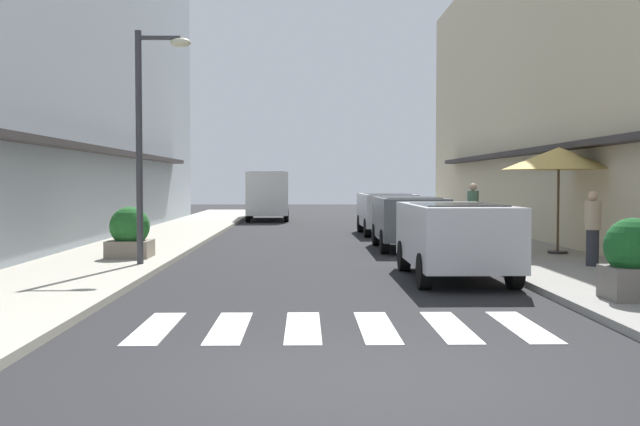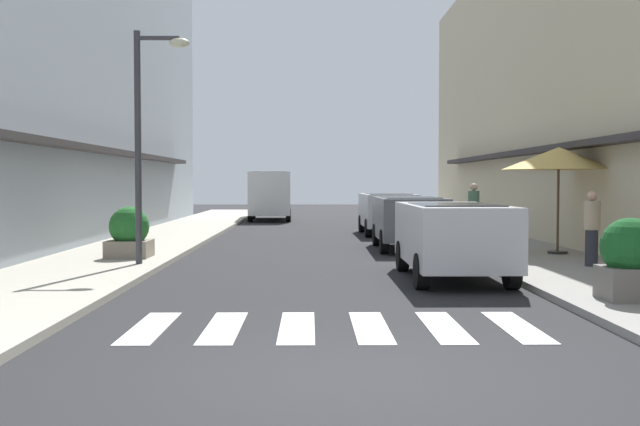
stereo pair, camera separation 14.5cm
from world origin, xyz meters
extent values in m
plane|color=#232326|center=(0.00, 15.07, 0.00)|extent=(82.89, 82.89, 0.00)
cube|color=#ADA899|center=(-5.03, 15.07, 0.06)|extent=(3.09, 52.75, 0.12)
cube|color=gray|center=(5.03, 15.07, 0.06)|extent=(3.09, 52.75, 0.12)
cube|color=#939EA8|center=(-9.08, 15.96, 5.96)|extent=(5.00, 35.91, 11.92)
cube|color=#332D2D|center=(-6.33, 15.96, 2.80)|extent=(0.50, 25.14, 0.16)
cube|color=beige|center=(9.08, 15.96, 5.23)|extent=(5.00, 35.91, 10.45)
cube|color=#332D2D|center=(6.33, 15.96, 2.80)|extent=(0.50, 25.14, 0.16)
cube|color=silver|center=(-2.38, 2.68, 0.01)|extent=(0.45, 2.20, 0.01)
cube|color=silver|center=(-1.43, 2.68, 0.01)|extent=(0.45, 2.20, 0.01)
cube|color=silver|center=(-0.48, 2.68, 0.01)|extent=(0.45, 2.20, 0.01)
cube|color=silver|center=(0.47, 2.68, 0.01)|extent=(0.45, 2.20, 0.01)
cube|color=silver|center=(1.42, 2.68, 0.01)|extent=(0.45, 2.20, 0.01)
cube|color=silver|center=(2.38, 2.68, 0.01)|extent=(0.45, 2.20, 0.01)
cube|color=silver|center=(2.44, 7.55, 0.89)|extent=(1.75, 4.19, 1.13)
cube|color=black|center=(2.44, 7.34, 1.19)|extent=(1.47, 2.35, 0.56)
cylinder|color=black|center=(1.64, 8.94, 0.32)|extent=(0.22, 0.64, 0.64)
cylinder|color=black|center=(3.23, 8.94, 0.32)|extent=(0.22, 0.64, 0.64)
cylinder|color=black|center=(1.64, 6.17, 0.32)|extent=(0.22, 0.64, 0.64)
cylinder|color=black|center=(3.23, 6.17, 0.32)|extent=(0.22, 0.64, 0.64)
cube|color=#4C5156|center=(2.44, 14.05, 0.89)|extent=(1.79, 3.94, 1.13)
cube|color=black|center=(2.44, 13.86, 1.19)|extent=(1.49, 2.21, 0.56)
cylinder|color=black|center=(1.65, 15.36, 0.32)|extent=(0.23, 0.64, 0.64)
cylinder|color=black|center=(3.24, 15.34, 0.32)|extent=(0.23, 0.64, 0.64)
cylinder|color=black|center=(1.63, 12.77, 0.32)|extent=(0.23, 0.64, 0.64)
cylinder|color=black|center=(3.22, 12.75, 0.32)|extent=(0.23, 0.64, 0.64)
cube|color=silver|center=(2.44, 20.07, 0.89)|extent=(1.81, 4.11, 1.13)
cube|color=black|center=(2.44, 19.87, 1.19)|extent=(1.50, 2.31, 0.56)
cylinder|color=black|center=(1.62, 21.41, 0.32)|extent=(0.23, 0.64, 0.64)
cylinder|color=black|center=(3.21, 21.43, 0.32)|extent=(0.23, 0.64, 0.64)
cylinder|color=black|center=(1.66, 18.71, 0.32)|extent=(0.23, 0.64, 0.64)
cylinder|color=black|center=(3.25, 18.74, 0.32)|extent=(0.23, 0.64, 0.64)
cube|color=silver|center=(-2.29, 30.51, 1.34)|extent=(2.13, 5.46, 2.03)
cube|color=black|center=(-2.29, 30.24, 2.09)|extent=(1.74, 3.08, 0.56)
cylinder|color=black|center=(-3.24, 32.26, 0.32)|extent=(0.24, 0.65, 0.64)
cylinder|color=black|center=(-1.45, 32.32, 0.32)|extent=(0.24, 0.65, 0.64)
cylinder|color=black|center=(-3.12, 28.70, 0.32)|extent=(0.24, 0.65, 0.64)
cylinder|color=black|center=(-1.33, 28.76, 0.32)|extent=(0.24, 0.65, 0.64)
cylinder|color=#38383D|center=(-4.00, 9.35, 2.61)|extent=(0.14, 0.14, 4.99)
cylinder|color=#38383D|center=(-3.55, 9.35, 4.96)|extent=(0.90, 0.10, 0.10)
ellipsoid|color=beige|center=(-3.10, 9.35, 4.86)|extent=(0.44, 0.28, 0.20)
cylinder|color=#262626|center=(5.78, 11.55, 0.15)|extent=(0.48, 0.48, 0.06)
cylinder|color=#4C3823|center=(5.78, 11.55, 1.29)|extent=(0.06, 0.06, 2.34)
cone|color=#D8B259|center=(5.78, 11.55, 2.46)|extent=(2.76, 2.76, 0.55)
cube|color=slate|center=(4.47, 4.18, 0.37)|extent=(0.80, 0.80, 0.50)
sphere|color=#195623|center=(4.47, 4.18, 0.92)|extent=(0.87, 0.87, 0.87)
cube|color=gray|center=(-4.54, 10.76, 0.32)|extent=(0.99, 0.99, 0.40)
sphere|color=#236628|center=(-4.54, 10.76, 0.85)|extent=(0.93, 0.93, 0.93)
cylinder|color=#282B33|center=(4.62, 15.83, 0.54)|extent=(0.26, 0.26, 0.83)
cylinder|color=#4C7259|center=(4.62, 15.83, 1.28)|extent=(0.34, 0.34, 0.66)
sphere|color=tan|center=(4.62, 15.83, 1.73)|extent=(0.23, 0.23, 0.23)
cylinder|color=#282B33|center=(5.58, 8.75, 0.50)|extent=(0.26, 0.26, 0.76)
cylinder|color=tan|center=(5.58, 8.75, 1.19)|extent=(0.34, 0.34, 0.60)
sphere|color=tan|center=(5.58, 8.75, 1.59)|extent=(0.21, 0.21, 0.21)
camera|label=1|loc=(-0.45, -7.15, 1.89)|focal=42.99mm
camera|label=2|loc=(-0.30, -7.15, 1.89)|focal=42.99mm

